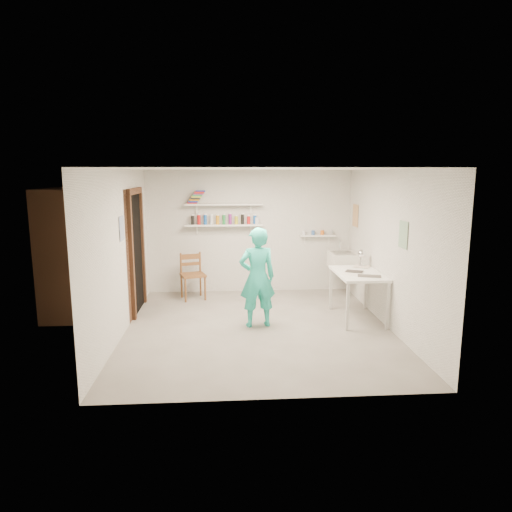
{
  "coord_description": "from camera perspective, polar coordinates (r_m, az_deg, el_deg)",
  "views": [
    {
      "loc": [
        -0.5,
        -6.68,
        2.35
      ],
      "look_at": [
        0.0,
        0.4,
        1.05
      ],
      "focal_mm": 32.0,
      "sensor_mm": 36.0,
      "label": 1
    }
  ],
  "objects": [
    {
      "name": "shelf_upper",
      "position": [
        8.83,
        -4.06,
        6.46
      ],
      "size": [
        1.5,
        0.22,
        0.03
      ],
      "primitive_type": "cube",
      "color": "white",
      "rests_on": "wall_back"
    },
    {
      "name": "door_jamb_far",
      "position": [
        8.47,
        -13.99,
        0.9
      ],
      "size": [
        0.06,
        0.1,
        2.0
      ],
      "primitive_type": "cube",
      "color": "brown",
      "rests_on": "ground"
    },
    {
      "name": "wall_clock",
      "position": [
        7.14,
        0.31,
        -0.28
      ],
      "size": [
        0.28,
        0.08,
        0.28
      ],
      "primitive_type": "cylinder",
      "rotation": [
        1.57,
        0.0,
        0.15
      ],
      "color": "beige",
      "rests_on": "man"
    },
    {
      "name": "book_stack",
      "position": [
        8.83,
        -7.47,
        7.32
      ],
      "size": [
        0.34,
        0.14,
        0.25
      ],
      "color": "red",
      "rests_on": "shelf_upper"
    },
    {
      "name": "corridor_box",
      "position": [
        8.14,
        -19.67,
        0.58
      ],
      "size": [
        1.4,
        1.5,
        2.1
      ],
      "primitive_type": "cube",
      "color": "brown",
      "rests_on": "ground"
    },
    {
      "name": "door_jamb_near",
      "position": [
        7.5,
        -15.28,
        -0.36
      ],
      "size": [
        0.06,
        0.1,
        2.0
      ],
      "primitive_type": "cube",
      "color": "brown",
      "rests_on": "ground"
    },
    {
      "name": "wooden_chair",
      "position": [
        8.62,
        -7.89,
        -2.37
      ],
      "size": [
        0.53,
        0.52,
        0.92
      ],
      "primitive_type": "cube",
      "rotation": [
        0.0,
        0.0,
        0.29
      ],
      "color": "brown",
      "rests_on": "ground"
    },
    {
      "name": "wall_back",
      "position": [
        9.02,
        -0.83,
        3.06
      ],
      "size": [
        4.0,
        0.02,
        2.4
      ],
      "primitive_type": "cube",
      "color": "silver",
      "rests_on": "ground"
    },
    {
      "name": "desk_lamp",
      "position": [
        7.94,
        13.11,
        0.28
      ],
      "size": [
        0.15,
        0.15,
        0.15
      ],
      "primitive_type": "sphere",
      "color": "silver",
      "rests_on": "work_table"
    },
    {
      "name": "spray_cans",
      "position": [
        8.85,
        -4.03,
        4.52
      ],
      "size": [
        1.34,
        0.06,
        0.17
      ],
      "color": "black",
      "rests_on": "shelf_lower"
    },
    {
      "name": "shelf_lower",
      "position": [
        8.86,
        -4.02,
        3.88
      ],
      "size": [
        1.5,
        0.22,
        0.03
      ],
      "primitive_type": "cube",
      "color": "white",
      "rests_on": "wall_back"
    },
    {
      "name": "doorway_recess",
      "position": [
        7.98,
        -14.73,
        0.31
      ],
      "size": [
        0.02,
        0.9,
        2.0
      ],
      "primitive_type": "cube",
      "color": "black",
      "rests_on": "wall_left"
    },
    {
      "name": "poster_left",
      "position": [
        6.94,
        -16.43,
        3.34
      ],
      "size": [
        0.01,
        0.28,
        0.36
      ],
      "primitive_type": "cube",
      "color": "#334C7F",
      "rests_on": "wall_left"
    },
    {
      "name": "man",
      "position": [
        6.97,
        0.17,
        -2.69
      ],
      "size": [
        0.61,
        0.45,
        1.54
      ],
      "primitive_type": "imported",
      "rotation": [
        0.0,
        0.0,
        3.29
      ],
      "color": "#29CDB5",
      "rests_on": "ground"
    },
    {
      "name": "papers",
      "position": [
        7.49,
        12.67,
        -1.95
      ],
      "size": [
        0.3,
        0.22,
        0.02
      ],
      "color": "silver",
      "rests_on": "work_table"
    },
    {
      "name": "door_lintel",
      "position": [
        7.87,
        -14.94,
        7.85
      ],
      "size": [
        0.06,
        1.05,
        0.1
      ],
      "primitive_type": "cube",
      "color": "brown",
      "rests_on": "wall_left"
    },
    {
      "name": "floor",
      "position": [
        7.1,
        0.23,
        -9.03
      ],
      "size": [
        4.0,
        4.5,
        0.02
      ],
      "primitive_type": "cube",
      "color": "slate",
      "rests_on": "ground"
    },
    {
      "name": "ledge_shelf",
      "position": [
        9.12,
        7.71,
        2.54
      ],
      "size": [
        0.7,
        0.14,
        0.03
      ],
      "primitive_type": "cube",
      "color": "white",
      "rests_on": "wall_back"
    },
    {
      "name": "wall_right",
      "position": [
        7.22,
        16.35,
        0.8
      ],
      "size": [
        0.02,
        4.5,
        2.4
      ],
      "primitive_type": "cube",
      "color": "silver",
      "rests_on": "ground"
    },
    {
      "name": "wall_front",
      "position": [
        4.59,
        2.34,
        -4.13
      ],
      "size": [
        4.0,
        0.02,
        2.4
      ],
      "primitive_type": "cube",
      "color": "silver",
      "rests_on": "ground"
    },
    {
      "name": "poster_right_b",
      "position": [
        6.67,
        17.93,
        2.55
      ],
      "size": [
        0.01,
        0.3,
        0.38
      ],
      "primitive_type": "cube",
      "color": "#3F724C",
      "rests_on": "wall_right"
    },
    {
      "name": "wall_left",
      "position": [
        6.94,
        -16.55,
        0.41
      ],
      "size": [
        0.02,
        4.5,
        2.4
      ],
      "primitive_type": "cube",
      "color": "silver",
      "rests_on": "ground"
    },
    {
      "name": "work_table",
      "position": [
        7.58,
        12.55,
        -4.88
      ],
      "size": [
        0.7,
        1.16,
        0.78
      ],
      "primitive_type": "cube",
      "color": "white",
      "rests_on": "ground"
    },
    {
      "name": "poster_right_a",
      "position": [
        8.87,
        12.31,
        4.97
      ],
      "size": [
        0.01,
        0.34,
        0.42
      ],
      "primitive_type": "cube",
      "color": "#995933",
      "rests_on": "wall_right"
    },
    {
      "name": "ceiling",
      "position": [
        6.7,
        0.25,
        10.9
      ],
      "size": [
        4.0,
        4.5,
        0.02
      ],
      "primitive_type": "cube",
      "color": "silver",
      "rests_on": "wall_back"
    },
    {
      "name": "belfast_sink",
      "position": [
        8.83,
        10.8,
        -0.57
      ],
      "size": [
        0.48,
        0.6,
        0.3
      ],
      "primitive_type": "cube",
      "color": "white",
      "rests_on": "wall_right"
    },
    {
      "name": "ledge_pots",
      "position": [
        9.11,
        7.72,
        2.91
      ],
      "size": [
        0.48,
        0.07,
        0.09
      ],
      "color": "silver",
      "rests_on": "ledge_shelf"
    }
  ]
}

